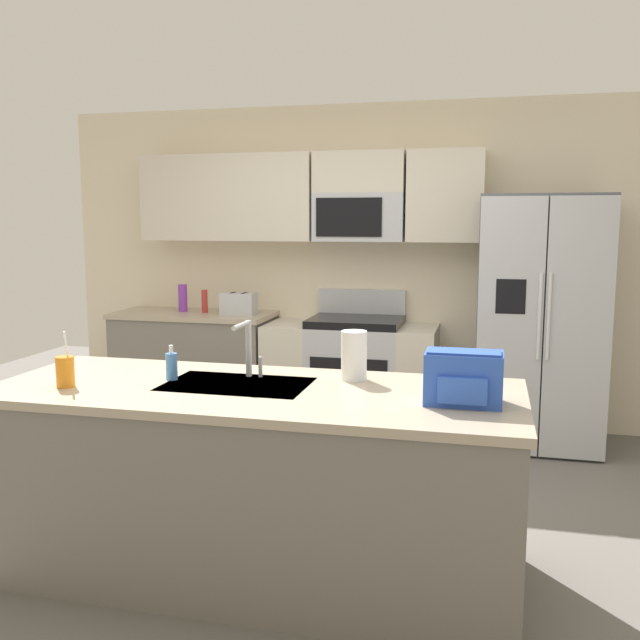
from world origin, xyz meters
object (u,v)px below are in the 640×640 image
Objects in this scene: toaster at (239,304)px; bottle_purple at (183,298)px; range_oven at (351,374)px; drink_cup_orange at (65,371)px; pepper_mill at (205,301)px; soap_dispenser at (172,366)px; backpack at (464,377)px; paper_towel_roll at (354,355)px; sink_faucet at (248,344)px; refrigerator at (540,322)px.

bottle_purple is (-0.53, 0.08, 0.02)m from toaster.
drink_cup_orange reaches higher than range_oven.
range_oven is 5.92× the size of bottle_purple.
pepper_mill is 2.48m from soap_dispenser.
drink_cup_orange is 0.48m from soap_dispenser.
backpack is at bearing -51.68° from toaster.
pepper_mill is 2.62m from drink_cup_orange.
pepper_mill is at bearing -179.89° from range_oven.
bottle_purple is at bearing 178.83° from range_oven.
drink_cup_orange is 1.09× the size of paper_towel_roll.
paper_towel_roll reaches higher than toaster.
toaster is 2.32m from sink_faucet.
toaster is at bearing 123.34° from paper_towel_roll.
drink_cup_orange is 0.82× the size of backpack.
refrigerator reaches higher than paper_towel_roll.
drink_cup_orange is 1.81m from backpack.
toaster is 1.47× the size of pepper_mill.
backpack is at bearing -45.62° from bottle_purple.
sink_faucet is (1.17, -2.20, 0.07)m from pepper_mill.
drink_cup_orange is (-2.27, -2.52, 0.05)m from refrigerator.
toaster is 3.06m from backpack.
range_oven is at bearing 111.52° from backpack.
bottle_purple is (-0.21, 0.03, 0.02)m from pepper_mill.
drink_cup_orange is 1.55× the size of soap_dispenser.
sink_faucet is (1.38, -2.23, 0.05)m from bottle_purple.
refrigerator is 2.43m from backpack.
sink_faucet is at bearing 166.59° from backpack.
pepper_mill is (-1.25, -0.00, 0.55)m from range_oven.
bottle_purple is at bearing 171.30° from pepper_mill.
paper_towel_roll is at bearing 8.38° from sink_faucet.
backpack is (1.90, -2.40, 0.03)m from toaster.
pepper_mill is at bearing 178.52° from refrigerator.
sink_faucet is 1.08m from backpack.
bottle_purple is 0.81× the size of sink_faucet.
refrigerator is 10.88× the size of soap_dispenser.
soap_dispenser is at bearing -70.49° from pepper_mill.
sink_faucet is 1.66× the size of soap_dispenser.
paper_towel_roll is (1.69, -2.13, 0.02)m from pepper_mill.
drink_cup_orange is (0.63, -2.62, -0.04)m from bottle_purple.
pepper_mill is 0.22m from bottle_purple.
bottle_purple is 2.63m from sink_faucet.
soap_dispenser is (-0.34, -0.13, -0.10)m from sink_faucet.
drink_cup_orange is at bearing -175.72° from backpack.
refrigerator is 2.62m from sink_faucet.
refrigerator is (1.43, -0.07, 0.48)m from range_oven.
bottle_purple is at bearing 171.21° from toaster.
backpack is at bearing -4.82° from soap_dispenser.
bottle_purple is at bearing 113.71° from soap_dispenser.
soap_dispenser is 0.89m from paper_towel_roll.
sink_faucet reaches higher than pepper_mill.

